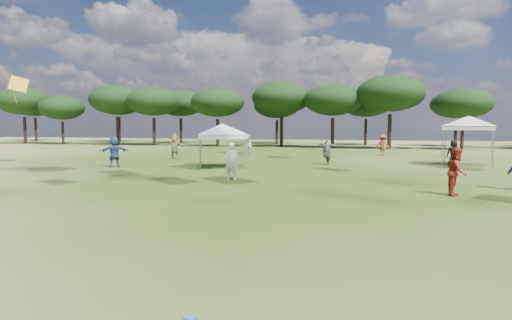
# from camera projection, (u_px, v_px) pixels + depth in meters

# --- Properties ---
(tree_line) EXTENTS (108.78, 17.63, 7.77)m
(tree_line) POSITION_uv_depth(u_px,v_px,m) (381.00, 98.00, 46.94)
(tree_line) COLOR black
(tree_line) RESTS_ON ground
(tent_left) EXTENTS (5.20, 5.20, 2.84)m
(tent_left) POSITION_uv_depth(u_px,v_px,m) (222.00, 126.00, 24.72)
(tent_left) COLOR gray
(tent_left) RESTS_ON ground
(tent_right) EXTENTS (5.59, 5.59, 3.31)m
(tent_right) POSITION_uv_depth(u_px,v_px,m) (469.00, 118.00, 25.72)
(tent_right) COLOR gray
(tent_right) RESTS_ON ground
(festival_crowd) EXTENTS (29.96, 20.21, 1.88)m
(festival_crowd) POSITION_uv_depth(u_px,v_px,m) (342.00, 152.00, 24.94)
(festival_crowd) COLOR #9A6A54
(festival_crowd) RESTS_ON ground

